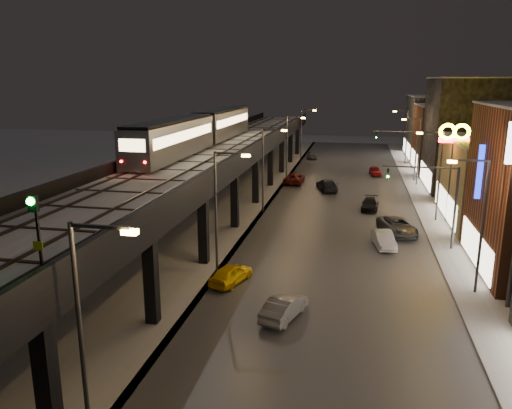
{
  "coord_description": "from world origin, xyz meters",
  "views": [
    {
      "loc": [
        8.86,
        -19.9,
        13.73
      ],
      "look_at": [
        1.89,
        14.51,
        5.0
      ],
      "focal_mm": 35.0,
      "sensor_mm": 36.0,
      "label": 1
    }
  ],
  "objects_px": {
    "subway_train": "(202,129)",
    "car_mid_dark": "(327,185)",
    "car_far_white": "(312,155)",
    "car_mid_silver": "(294,179)",
    "car_onc_dark": "(398,227)",
    "car_onc_silver": "(383,240)",
    "car_onc_red": "(375,171)",
    "car_near_white": "(284,308)",
    "car_onc_white": "(370,205)",
    "car_taxi": "(231,275)",
    "rail_signal": "(36,221)"
  },
  "relations": [
    {
      "from": "car_far_white",
      "to": "car_onc_red",
      "type": "xyz_separation_m",
      "value": [
        10.72,
        -14.54,
        -0.08
      ]
    },
    {
      "from": "car_mid_silver",
      "to": "car_onc_red",
      "type": "bearing_deg",
      "value": -140.73
    },
    {
      "from": "car_mid_dark",
      "to": "car_onc_dark",
      "type": "relative_size",
      "value": 0.95
    },
    {
      "from": "subway_train",
      "to": "car_onc_dark",
      "type": "relative_size",
      "value": 6.79
    },
    {
      "from": "car_mid_silver",
      "to": "car_onc_silver",
      "type": "height_order",
      "value": "car_mid_silver"
    },
    {
      "from": "car_mid_silver",
      "to": "car_onc_dark",
      "type": "height_order",
      "value": "car_onc_dark"
    },
    {
      "from": "car_onc_white",
      "to": "rail_signal",
      "type": "bearing_deg",
      "value": -103.72
    },
    {
      "from": "car_mid_silver",
      "to": "car_far_white",
      "type": "xyz_separation_m",
      "value": [
        0.33,
        23.0,
        0.01
      ]
    },
    {
      "from": "car_taxi",
      "to": "car_onc_red",
      "type": "distance_m",
      "value": 45.2
    },
    {
      "from": "car_far_white",
      "to": "subway_train",
      "type": "bearing_deg",
      "value": 68.92
    },
    {
      "from": "car_taxi",
      "to": "car_onc_dark",
      "type": "distance_m",
      "value": 18.67
    },
    {
      "from": "subway_train",
      "to": "car_onc_red",
      "type": "relative_size",
      "value": 9.49
    },
    {
      "from": "car_onc_silver",
      "to": "car_onc_dark",
      "type": "height_order",
      "value": "car_onc_dark"
    },
    {
      "from": "car_onc_dark",
      "to": "car_far_white",
      "type": "bearing_deg",
      "value": 86.98
    },
    {
      "from": "car_mid_silver",
      "to": "car_onc_silver",
      "type": "xyz_separation_m",
      "value": [
        10.76,
        -25.3,
        -0.04
      ]
    },
    {
      "from": "subway_train",
      "to": "car_onc_white",
      "type": "xyz_separation_m",
      "value": [
        19.09,
        -0.53,
        -7.77
      ]
    },
    {
      "from": "car_onc_dark",
      "to": "car_mid_dark",
      "type": "bearing_deg",
      "value": 95.31
    },
    {
      "from": "rail_signal",
      "to": "car_taxi",
      "type": "xyz_separation_m",
      "value": [
        2.83,
        16.36,
        -8.26
      ]
    },
    {
      "from": "subway_train",
      "to": "car_far_white",
      "type": "relative_size",
      "value": 8.51
    },
    {
      "from": "car_near_white",
      "to": "car_onc_dark",
      "type": "bearing_deg",
      "value": -95.97
    },
    {
      "from": "car_near_white",
      "to": "car_onc_silver",
      "type": "xyz_separation_m",
      "value": [
        6.35,
        14.54,
        0.0
      ]
    },
    {
      "from": "car_onc_white",
      "to": "car_mid_dark",
      "type": "bearing_deg",
      "value": 124.63
    },
    {
      "from": "car_onc_white",
      "to": "car_onc_dark",
      "type": "bearing_deg",
      "value": -70.54
    },
    {
      "from": "rail_signal",
      "to": "car_onc_dark",
      "type": "relative_size",
      "value": 0.61
    },
    {
      "from": "car_taxi",
      "to": "car_mid_silver",
      "type": "bearing_deg",
      "value": -73.28
    },
    {
      "from": "car_taxi",
      "to": "car_onc_white",
      "type": "xyz_separation_m",
      "value": [
        9.86,
        22.69,
        -0.05
      ]
    },
    {
      "from": "subway_train",
      "to": "car_onc_dark",
      "type": "distance_m",
      "value": 24.47
    },
    {
      "from": "car_near_white",
      "to": "car_far_white",
      "type": "xyz_separation_m",
      "value": [
        -4.08,
        62.84,
        0.05
      ]
    },
    {
      "from": "car_far_white",
      "to": "car_onc_red",
      "type": "height_order",
      "value": "car_far_white"
    },
    {
      "from": "car_taxi",
      "to": "car_mid_silver",
      "type": "relative_size",
      "value": 0.76
    },
    {
      "from": "car_mid_silver",
      "to": "car_onc_dark",
      "type": "xyz_separation_m",
      "value": [
        12.2,
        -21.23,
        0.02
      ]
    },
    {
      "from": "car_mid_silver",
      "to": "car_onc_dark",
      "type": "bearing_deg",
      "value": 121.74
    },
    {
      "from": "car_far_white",
      "to": "car_onc_silver",
      "type": "bearing_deg",
      "value": 96.27
    },
    {
      "from": "car_mid_silver",
      "to": "car_far_white",
      "type": "height_order",
      "value": "car_far_white"
    },
    {
      "from": "car_mid_silver",
      "to": "car_onc_white",
      "type": "bearing_deg",
      "value": 129.76
    },
    {
      "from": "car_taxi",
      "to": "car_onc_silver",
      "type": "bearing_deg",
      "value": -120.11
    },
    {
      "from": "car_near_white",
      "to": "car_onc_red",
      "type": "xyz_separation_m",
      "value": [
        6.64,
        48.3,
        -0.02
      ]
    },
    {
      "from": "car_mid_dark",
      "to": "car_onc_red",
      "type": "distance_m",
      "value": 13.81
    },
    {
      "from": "subway_train",
      "to": "car_mid_dark",
      "type": "height_order",
      "value": "subway_train"
    },
    {
      "from": "car_taxi",
      "to": "car_mid_dark",
      "type": "xyz_separation_m",
      "value": [
        4.65,
        31.59,
        0.07
      ]
    },
    {
      "from": "car_onc_silver",
      "to": "car_onc_white",
      "type": "distance_m",
      "value": 12.64
    },
    {
      "from": "rail_signal",
      "to": "car_near_white",
      "type": "relative_size",
      "value": 0.79
    },
    {
      "from": "car_mid_dark",
      "to": "car_onc_silver",
      "type": "distance_m",
      "value": 22.35
    },
    {
      "from": "rail_signal",
      "to": "car_onc_white",
      "type": "relative_size",
      "value": 0.76
    },
    {
      "from": "car_near_white",
      "to": "car_onc_silver",
      "type": "relative_size",
      "value": 0.99
    },
    {
      "from": "car_mid_dark",
      "to": "car_onc_red",
      "type": "height_order",
      "value": "car_mid_dark"
    },
    {
      "from": "subway_train",
      "to": "car_far_white",
      "type": "height_order",
      "value": "subway_train"
    },
    {
      "from": "rail_signal",
      "to": "car_far_white",
      "type": "relative_size",
      "value": 0.76
    },
    {
      "from": "subway_train",
      "to": "car_taxi",
      "type": "distance_m",
      "value": 26.16
    },
    {
      "from": "car_taxi",
      "to": "car_onc_dark",
      "type": "height_order",
      "value": "car_onc_dark"
    }
  ]
}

